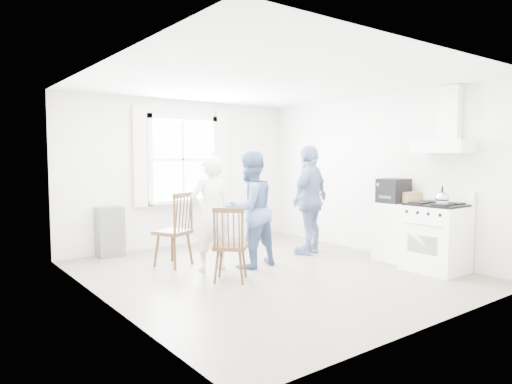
# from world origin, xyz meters

# --- Properties ---
(room_shell) EXTENTS (4.62, 5.12, 2.64)m
(room_shell) POSITION_xyz_m (0.00, 0.00, 1.30)
(room_shell) COLOR gray
(room_shell) RESTS_ON ground
(window_assembly) EXTENTS (1.88, 0.24, 1.70)m
(window_assembly) POSITION_xyz_m (0.00, 2.45, 1.46)
(window_assembly) COLOR white
(window_assembly) RESTS_ON room_shell
(range_hood) EXTENTS (0.45, 0.76, 0.94)m
(range_hood) POSITION_xyz_m (2.07, -1.35, 1.90)
(range_hood) COLOR white
(range_hood) RESTS_ON room_shell
(shelf_unit) EXTENTS (0.40, 0.30, 0.80)m
(shelf_unit) POSITION_xyz_m (-1.40, 2.33, 0.40)
(shelf_unit) COLOR slate
(shelf_unit) RESTS_ON ground
(gas_stove) EXTENTS (0.68, 0.76, 1.12)m
(gas_stove) POSITION_xyz_m (1.91, -1.35, 0.48)
(gas_stove) COLOR white
(gas_stove) RESTS_ON ground
(kettle) EXTENTS (0.18, 0.18, 0.26)m
(kettle) POSITION_xyz_m (1.84, -1.46, 1.04)
(kettle) COLOR silver
(kettle) RESTS_ON gas_stove
(low_cabinet) EXTENTS (0.50, 0.55, 0.90)m
(low_cabinet) POSITION_xyz_m (1.98, -0.65, 0.45)
(low_cabinet) COLOR white
(low_cabinet) RESTS_ON ground
(stereo_stack) EXTENTS (0.41, 0.37, 0.37)m
(stereo_stack) POSITION_xyz_m (1.95, -0.60, 1.08)
(stereo_stack) COLOR black
(stereo_stack) RESTS_ON low_cabinet
(cardboard_box) EXTENTS (0.31, 0.26, 0.17)m
(cardboard_box) POSITION_xyz_m (2.04, -0.85, 0.99)
(cardboard_box) COLOR tan
(cardboard_box) RESTS_ON low_cabinet
(windsor_chair_a) EXTENTS (0.61, 0.60, 1.10)m
(windsor_chair_a) POSITION_xyz_m (-0.83, 1.04, 0.67)
(windsor_chair_a) COLOR #3F2714
(windsor_chair_a) RESTS_ON ground
(windsor_chair_b) EXTENTS (0.57, 0.57, 0.98)m
(windsor_chair_b) POSITION_xyz_m (-0.73, -0.11, 0.59)
(windsor_chair_b) COLOR #3F2714
(windsor_chair_b) RESTS_ON ground
(person_left) EXTENTS (0.65, 0.65, 1.61)m
(person_left) POSITION_xyz_m (-0.57, 0.59, 0.81)
(person_left) COLOR white
(person_left) RESTS_ON ground
(person_mid) EXTENTS (0.89, 0.89, 1.68)m
(person_mid) POSITION_xyz_m (-0.01, 0.42, 0.84)
(person_mid) COLOR #4A618B
(person_mid) RESTS_ON ground
(person_right) EXTENTS (1.34, 1.34, 1.79)m
(person_right) POSITION_xyz_m (1.31, 0.55, 0.89)
(person_right) COLOR navy
(person_right) RESTS_ON ground
(potted_plant) EXTENTS (0.19, 0.19, 0.29)m
(potted_plant) POSITION_xyz_m (0.55, 2.36, 1.00)
(potted_plant) COLOR #327139
(potted_plant) RESTS_ON window_assembly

